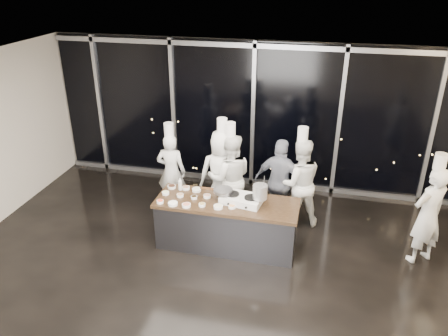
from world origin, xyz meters
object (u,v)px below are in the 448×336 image
Objects in this scene: chef_center at (230,178)px; chef_side at (428,215)px; demo_counter at (227,224)px; chef_left at (222,174)px; stock_pot at (260,192)px; chef_far_left at (171,171)px; stove at (242,199)px; chef_right at (299,182)px; frying_pan at (223,190)px; guest at (280,183)px.

chef_center reaches higher than chef_side.
chef_left reaches higher than demo_counter.
chef_far_left is (-1.96, 1.07, -0.33)m from stock_pot.
chef_right is (0.89, 1.01, -0.08)m from stove.
demo_counter is 1.79m from chef_far_left.
demo_counter is 0.57m from stove.
frying_pan is 1.66m from chef_far_left.
stove is at bearing 7.56° from demo_counter.
guest reaches higher than demo_counter.
chef_left is at bearing 131.46° from stock_pot.
chef_side is (3.04, 0.33, -0.07)m from stove.
chef_right is at bearing 57.64° from stove.
stock_pot is 1.37m from chef_left.
chef_far_left is at bearing 151.43° from frying_pan.
demo_counter is 10.09× the size of stock_pot.
guest is 0.87× the size of chef_side.
chef_left is (-0.89, 1.01, -0.25)m from stock_pot.
guest is at bearing -8.83° from chef_right.
guest is 0.34m from chef_right.
guest is (0.90, 0.93, -0.21)m from frying_pan.
stove is at bearing 145.10° from chef_far_left.
chef_side reaches higher than demo_counter.
chef_left reaches higher than chef_center.
demo_counter is at bearing 25.67° from chef_right.
chef_center is (-0.71, 0.91, -0.27)m from stock_pot.
chef_far_left is 0.93× the size of chef_side.
stove is at bearing 31.80° from chef_right.
chef_side is (3.61, -0.65, -0.02)m from chef_left.
chef_left is 3.67m from chef_side.
frying_pan is (-0.34, 0.04, 0.10)m from stove.
frying_pan is at bearing -31.19° from chef_side.
chef_left is at bearing -15.30° from chef_right.
chef_center is at bearing 128.15° from stock_pot.
stove is 0.37m from stock_pot.
chef_far_left is 2.53m from chef_right.
stock_pot reaches higher than stove.
guest is at bearing 76.59° from stock_pot.
demo_counter is 1.34× the size of chef_far_left.
frying_pan is 2.45× the size of stock_pot.
stove is 3.06m from chef_side.
chef_center is at bearing -10.66° from chef_right.
stove is 1.95m from chef_far_left.
chef_far_left is (-1.64, 1.04, -0.14)m from stove.
chef_center is (-0.15, 0.91, 0.44)m from demo_counter.
chef_left reaches higher than stove.
frying_pan is at bearing 21.53° from chef_right.
stock_pot is at bearing 148.71° from chef_far_left.
frying_pan is 3.40m from chef_side.
chef_center is 1.30m from chef_right.
chef_right is (0.58, 1.05, -0.28)m from stock_pot.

